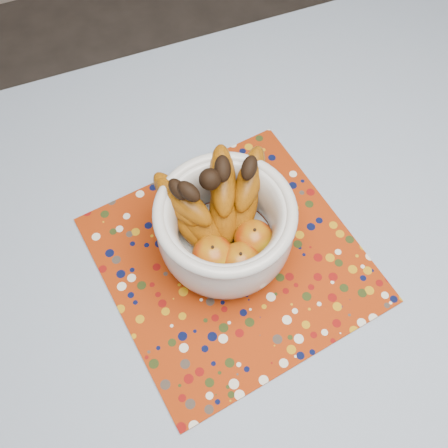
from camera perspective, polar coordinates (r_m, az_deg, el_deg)
name	(u,v)px	position (r m, az deg, el deg)	size (l,w,h in m)	color
table	(304,315)	(0.99, 8.70, -9.77)	(1.20, 1.20, 0.75)	brown
tablecloth	(310,299)	(0.91, 9.39, -8.10)	(1.32, 1.32, 0.01)	slate
placemat	(232,259)	(0.92, 0.84, -3.83)	(0.42, 0.42, 0.00)	maroon
fruit_bowl	(220,218)	(0.86, -0.43, 0.61)	(0.28, 0.25, 0.19)	silver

